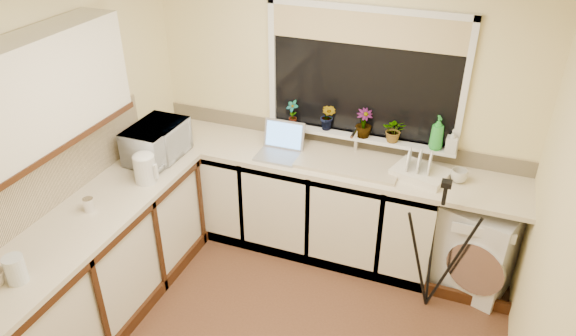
{
  "coord_description": "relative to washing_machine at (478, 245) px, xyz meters",
  "views": [
    {
      "loc": [
        1.09,
        -2.49,
        3.06
      ],
      "look_at": [
        -0.08,
        0.55,
        1.15
      ],
      "focal_mm": 33.51,
      "sensor_mm": 36.0,
      "label": 1
    }
  ],
  "objects": [
    {
      "name": "cup_back",
      "position": [
        -0.24,
        0.04,
        0.57
      ],
      "size": [
        0.15,
        0.15,
        0.1
      ],
      "primitive_type": "imported",
      "rotation": [
        0.0,
        0.0,
        0.19
      ],
      "color": "beige",
      "rests_on": "worktop_back"
    },
    {
      "name": "microwave",
      "position": [
        -2.58,
        -0.46,
        0.66
      ],
      "size": [
        0.36,
        0.53,
        0.29
      ],
      "primitive_type": "imported",
      "rotation": [
        0.0,
        0.0,
        1.56
      ],
      "color": "white",
      "rests_on": "worktop_left"
    },
    {
      "name": "sink",
      "position": [
        -1.09,
        0.02,
        0.53
      ],
      "size": [
        0.82,
        0.46,
        0.03
      ],
      "primitive_type": "cube",
      "color": "tan",
      "rests_on": "worktop_back"
    },
    {
      "name": "worktop_back",
      "position": [
        -1.29,
        0.02,
        0.5
      ],
      "size": [
        3.2,
        0.6,
        0.04
      ],
      "primitive_type": "cube",
      "color": "beige",
      "rests_on": "base_cabinet_back"
    },
    {
      "name": "soap_bottle_green",
      "position": [
        -0.46,
        0.22,
        0.81
      ],
      "size": [
        0.14,
        0.14,
        0.28
      ],
      "primitive_type": "imported",
      "rotation": [
        0.0,
        0.0,
        0.37
      ],
      "color": "green",
      "rests_on": "windowsill"
    },
    {
      "name": "plant_c",
      "position": [
        -1.04,
        0.22,
        0.79
      ],
      "size": [
        0.18,
        0.18,
        0.24
      ],
      "primitive_type": "imported",
      "rotation": [
        0.0,
        0.0,
        0.43
      ],
      "color": "#999999",
      "rests_on": "windowsill"
    },
    {
      "name": "worktop_left",
      "position": [
        -2.59,
        -1.48,
        0.5
      ],
      "size": [
        0.6,
        2.4,
        0.04
      ],
      "primitive_type": "cube",
      "color": "beige",
      "rests_on": "base_cabinet_left"
    },
    {
      "name": "wall_left",
      "position": [
        -2.89,
        -1.18,
        0.84
      ],
      "size": [
        0.0,
        3.0,
        3.0
      ],
      "primitive_type": "plane",
      "rotation": [
        1.57,
        0.0,
        1.57
      ],
      "color": "beige",
      "rests_on": "ground"
    },
    {
      "name": "faucet",
      "position": [
        -1.09,
        0.2,
        0.64
      ],
      "size": [
        0.03,
        0.03,
        0.24
      ],
      "primitive_type": "cylinder",
      "color": "silver",
      "rests_on": "worktop_back"
    },
    {
      "name": "plant_a",
      "position": [
        -1.66,
        0.23,
        0.78
      ],
      "size": [
        0.14,
        0.12,
        0.22
      ],
      "primitive_type": "imported",
      "rotation": [
        0.0,
        0.0,
        -0.42
      ],
      "color": "#999999",
      "rests_on": "windowsill"
    },
    {
      "name": "window_glass",
      "position": [
        -1.09,
        0.3,
        1.17
      ],
      "size": [
        1.5,
        0.02,
        1.0
      ],
      "primitive_type": "cube",
      "color": "black",
      "rests_on": "wall_back"
    },
    {
      "name": "base_cabinet_back",
      "position": [
        -1.62,
        0.02,
        0.05
      ],
      "size": [
        2.55,
        0.6,
        0.86
      ],
      "primitive_type": "cube",
      "color": "silver",
      "rests_on": "floor"
    },
    {
      "name": "kettle",
      "position": [
        -2.46,
        -0.81,
        0.63
      ],
      "size": [
        0.17,
        0.17,
        0.22
      ],
      "primitive_type": "cylinder",
      "color": "silver",
      "rests_on": "worktop_left"
    },
    {
      "name": "plant_d",
      "position": [
        -0.79,
        0.23,
        0.77
      ],
      "size": [
        0.2,
        0.18,
        0.2
      ],
      "primitive_type": "imported",
      "rotation": [
        0.0,
        0.0,
        0.12
      ],
      "color": "#999999",
      "rests_on": "windowsill"
    },
    {
      "name": "glass_jug",
      "position": [
        -2.53,
        -2.02,
        0.6
      ],
      "size": [
        0.12,
        0.12,
        0.17
      ],
      "primitive_type": "cylinder",
      "color": "silver",
      "rests_on": "worktop_left"
    },
    {
      "name": "windowsill",
      "position": [
        -1.09,
        0.25,
        0.65
      ],
      "size": [
        1.6,
        0.14,
        0.03
      ],
      "primitive_type": "cube",
      "color": "white",
      "rests_on": "wall_back"
    },
    {
      "name": "dish_rack",
      "position": [
        -0.52,
        0.01,
        0.55
      ],
      "size": [
        0.47,
        0.4,
        0.06
      ],
      "primitive_type": "cube",
      "rotation": [
        0.0,
        0.0,
        -0.29
      ],
      "color": "silver",
      "rests_on": "worktop_back"
    },
    {
      "name": "base_cabinet_left",
      "position": [
        -2.59,
        -1.48,
        0.05
      ],
      "size": [
        0.54,
        2.4,
        0.86
      ],
      "primitive_type": "cube",
      "color": "silver",
      "rests_on": "floor"
    },
    {
      "name": "tripod",
      "position": [
        -0.31,
        -0.39,
        0.19
      ],
      "size": [
        0.69,
        0.69,
        1.13
      ],
      "primitive_type": null,
      "rotation": [
        0.0,
        0.0,
        -0.29
      ],
      "color": "black",
      "rests_on": "floor"
    },
    {
      "name": "steel_jar",
      "position": [
        -2.61,
        -1.29,
        0.57
      ],
      "size": [
        0.07,
        0.07,
        0.1
      ],
      "primitive_type": "cylinder",
      "color": "white",
      "rests_on": "worktop_left"
    },
    {
      "name": "wall_right",
      "position": [
        0.31,
        -1.18,
        0.84
      ],
      "size": [
        0.0,
        3.0,
        3.0
      ],
      "primitive_type": "plane",
      "rotation": [
        1.57,
        0.0,
        -1.57
      ],
      "color": "beige",
      "rests_on": "ground"
    },
    {
      "name": "washing_machine",
      "position": [
        0.0,
        0.0,
        0.0
      ],
      "size": [
        0.68,
        0.67,
        0.76
      ],
      "primitive_type": "cube",
      "rotation": [
        0.0,
        0.0,
        -0.33
      ],
      "color": "silver",
      "rests_on": "floor"
    },
    {
      "name": "laptop",
      "position": [
        -1.67,
        -0.03,
        0.59
      ],
      "size": [
        0.35,
        0.33,
        0.26
      ],
      "rotation": [
        0.0,
        0.0,
        0.02
      ],
      "color": "gray",
      "rests_on": "worktop_back"
    },
    {
      "name": "soap_bottle_clear",
      "position": [
        -0.34,
        0.21,
        0.76
      ],
      "size": [
        0.09,
        0.09,
        0.19
      ],
      "primitive_type": "imported",
      "rotation": [
        0.0,
        0.0,
        -0.03
      ],
      "color": "#999999",
      "rests_on": "windowsill"
    },
    {
      "name": "window_blind",
      "position": [
        -1.09,
        0.28,
        1.54
      ],
      "size": [
        1.5,
        0.02,
        0.25
      ],
      "primitive_type": "cube",
      "color": "tan",
      "rests_on": "wall_back"
    },
    {
      "name": "splashback_left",
      "position": [
        -2.88,
        -1.48,
        0.74
      ],
      "size": [
        0.02,
        2.4,
        0.45
      ],
      "primitive_type": "cube",
      "color": "beige",
      "rests_on": "wall_left"
    },
    {
      "name": "upper_cabinet",
      "position": [
        -2.73,
        -1.63,
        1.42
      ],
      "size": [
        0.28,
        1.9,
        0.7
      ],
      "primitive_type": "cube",
      "color": "silver",
      "rests_on": "wall_left"
    },
    {
      "name": "wall_back",
      "position": [
        -1.29,
        0.32,
        0.84
      ],
      "size": [
        3.2,
        0.0,
        3.2
      ],
      "primitive_type": "plane",
      "rotation": [
        1.57,
        0.0,
        0.0
      ],
      "color": "beige",
      "rests_on": "ground"
    },
    {
      "name": "plant_b",
      "position": [
        -1.35,
        0.24,
        0.79
      ],
      "size": [
        0.16,
        0.14,
        0.24
      ],
      "primitive_type": "imported",
      "rotation": [
        0.0,
        0.0,
        -0.32
      ],
      "color": "#999999",
      "rests_on": "windowsill"
    },
    {
      "name": "splashback_back",
      "position": [
        -1.29,
        0.3,
        0.59
      ],
      "size": [
        3.2,
        0.02,
        0.14
      ],
      "primitive_type": "cube",
      "color": "beige",
      "rests_on": "wall_back"
    }
  ]
}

